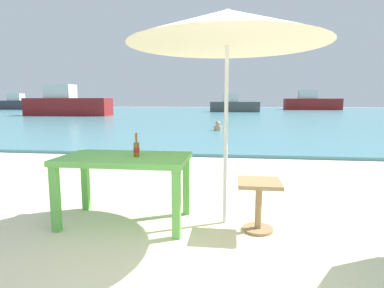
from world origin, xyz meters
name	(u,v)px	position (x,y,z in m)	size (l,w,h in m)	color
ground_plane	(201,264)	(0.00, 0.00, 0.00)	(120.00, 120.00, 0.00)	beige
sea_water	(231,113)	(0.00, 30.00, 0.04)	(120.00, 50.00, 0.08)	teal
picnic_table_green	(125,166)	(-0.94, 0.82, 0.65)	(1.40, 0.80, 0.76)	#60B24C
beer_bottle_amber	(136,148)	(-0.79, 0.81, 0.85)	(0.07, 0.07, 0.26)	brown
patio_umbrella	(227,28)	(0.17, 0.95, 2.12)	(2.10, 2.10, 2.30)	silver
side_table_wood	(259,198)	(0.53, 0.77, 0.35)	(0.44, 0.44, 0.54)	#9E7A51
swimmer_person	(218,127)	(-0.39, 10.97, 0.24)	(0.34, 0.34, 0.41)	tan
boat_fishing_trawler	(67,104)	(-13.57, 22.47, 1.01)	(7.09, 1.93, 2.58)	maroon
boat_sailboat	(234,105)	(0.35, 32.74, 0.78)	(5.36, 1.46, 1.95)	#4C4C4C
boat_barge	(19,104)	(-28.89, 37.55, 0.86)	(5.99, 1.63, 2.18)	#38383F
boat_cargo_ship	(312,103)	(10.65, 41.59, 1.03)	(7.25, 1.98, 2.64)	maroon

